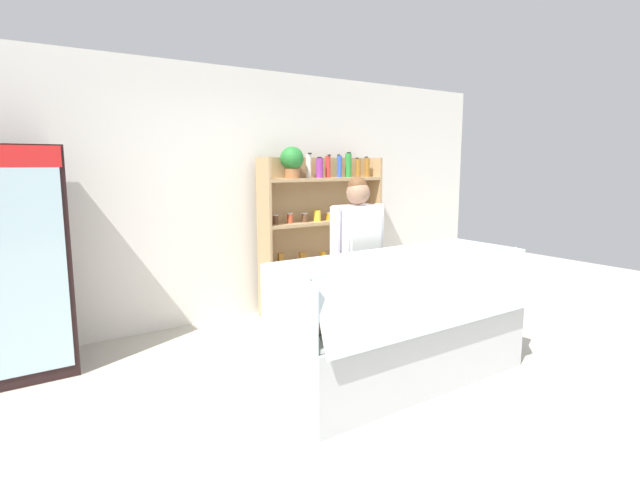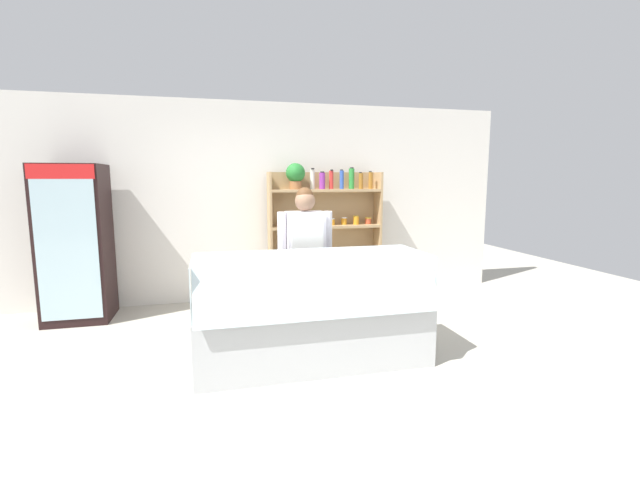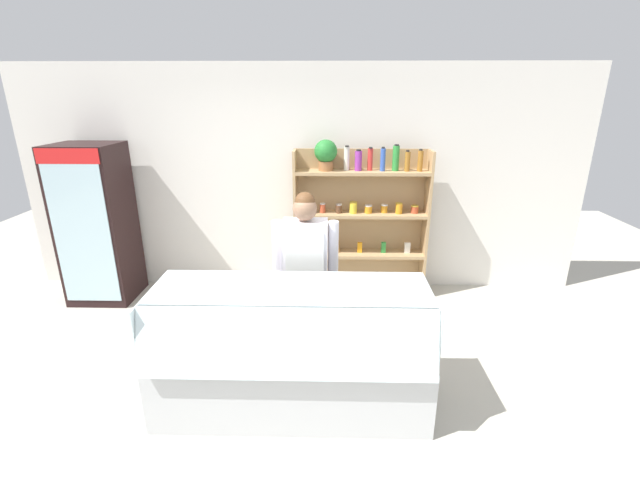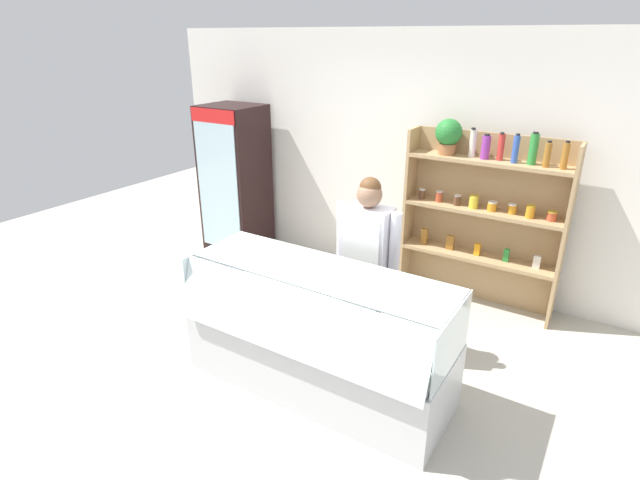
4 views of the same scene
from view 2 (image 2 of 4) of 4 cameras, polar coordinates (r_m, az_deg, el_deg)
name	(u,v)px [view 2 (image 2 of 4)]	position (r m, az deg, el deg)	size (l,w,h in m)	color
ground_plane	(306,362)	(4.09, -1.82, -15.97)	(12.00, 12.00, 0.00)	#B7B2A3
back_wall	(271,202)	(6.03, -6.57, 5.05)	(6.80, 0.10, 2.70)	white
drinks_fridge	(76,243)	(5.77, -29.79, -0.40)	(0.71, 0.65, 1.84)	black
shelving_unit	(322,223)	(5.90, 0.24, 2.23)	(1.56, 0.29, 1.88)	tan
deli_display_case	(312,329)	(3.98, -1.03, -11.82)	(2.09, 0.81, 1.01)	silver
shop_clerk	(305,251)	(4.45, -1.97, -1.45)	(0.58, 0.25, 1.59)	#2D2D38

